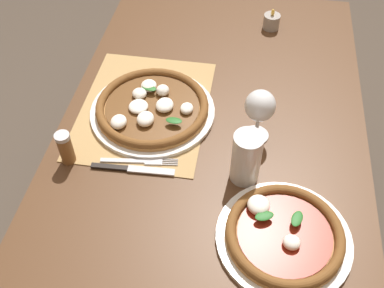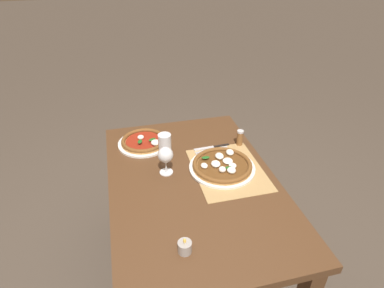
% 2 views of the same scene
% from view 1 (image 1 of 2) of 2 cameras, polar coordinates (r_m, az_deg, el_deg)
% --- Properties ---
extents(ground_plane, '(24.00, 24.00, 0.00)m').
position_cam_1_polar(ground_plane, '(1.89, 2.12, -11.66)').
color(ground_plane, '#473D33').
extents(dining_table, '(1.26, 0.84, 0.74)m').
position_cam_1_polar(dining_table, '(1.38, 2.85, 1.46)').
color(dining_table, '#4C301C').
rests_on(dining_table, ground).
extents(paper_placemat, '(0.46, 0.36, 0.00)m').
position_cam_1_polar(paper_placemat, '(1.30, -6.06, 4.53)').
color(paper_placemat, '#A88451').
rests_on(paper_placemat, dining_table).
extents(pizza_near, '(0.35, 0.35, 0.05)m').
position_cam_1_polar(pizza_near, '(1.27, -5.08, 4.63)').
color(pizza_near, silver).
rests_on(pizza_near, paper_placemat).
extents(pizza_far, '(0.30, 0.30, 0.05)m').
position_cam_1_polar(pizza_far, '(1.03, 11.58, -11.23)').
color(pizza_far, silver).
rests_on(pizza_far, dining_table).
extents(wine_glass, '(0.08, 0.08, 0.16)m').
position_cam_1_polar(wine_glass, '(1.16, 8.62, 4.59)').
color(wine_glass, silver).
rests_on(wine_glass, dining_table).
extents(pint_glass, '(0.07, 0.07, 0.15)m').
position_cam_1_polar(pint_glass, '(1.08, 6.89, -1.84)').
color(pint_glass, silver).
rests_on(pint_glass, dining_table).
extents(fork, '(0.04, 0.20, 0.00)m').
position_cam_1_polar(fork, '(1.16, -6.66, -2.18)').
color(fork, '#B7B7BC').
rests_on(fork, paper_placemat).
extents(knife, '(0.03, 0.22, 0.01)m').
position_cam_1_polar(knife, '(1.15, -7.51, -3.17)').
color(knife, black).
rests_on(knife, paper_placemat).
extents(votive_candle, '(0.06, 0.06, 0.07)m').
position_cam_1_polar(votive_candle, '(1.62, 10.05, 15.02)').
color(votive_candle, gray).
rests_on(votive_candle, dining_table).
extents(pepper_shaker, '(0.04, 0.04, 0.10)m').
position_cam_1_polar(pepper_shaker, '(1.17, -15.76, -0.48)').
color(pepper_shaker, brown).
rests_on(pepper_shaker, dining_table).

